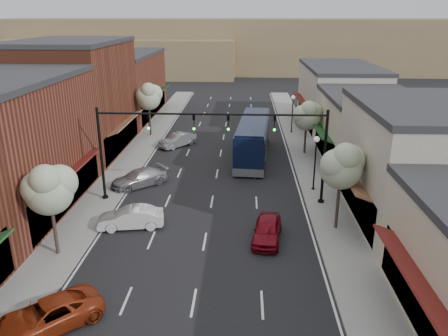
# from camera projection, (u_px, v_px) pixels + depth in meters

# --- Properties ---
(ground) EXTENTS (160.00, 160.00, 0.00)m
(ground) POSITION_uv_depth(u_px,v_px,m) (202.00, 259.00, 24.81)
(ground) COLOR black
(ground) RESTS_ON ground
(sidewalk_left) EXTENTS (2.80, 73.00, 0.15)m
(sidewalk_left) POSITION_uv_depth(u_px,v_px,m) (134.00, 156.00, 42.58)
(sidewalk_left) COLOR gray
(sidewalk_left) RESTS_ON ground
(sidewalk_right) EXTENTS (2.80, 73.00, 0.15)m
(sidewalk_right) POSITION_uv_depth(u_px,v_px,m) (307.00, 158.00, 41.83)
(sidewalk_right) COLOR gray
(sidewalk_right) RESTS_ON ground
(curb_left) EXTENTS (0.25, 73.00, 0.17)m
(curb_left) POSITION_uv_depth(u_px,v_px,m) (148.00, 156.00, 42.52)
(curb_left) COLOR gray
(curb_left) RESTS_ON ground
(curb_right) EXTENTS (0.25, 73.00, 0.17)m
(curb_right) POSITION_uv_depth(u_px,v_px,m) (293.00, 158.00, 41.89)
(curb_right) COLOR gray
(curb_right) RESTS_ON ground
(bldg_left_midnear) EXTENTS (10.14, 14.10, 9.40)m
(bldg_left_midnear) POSITION_uv_depth(u_px,v_px,m) (0.00, 147.00, 29.54)
(bldg_left_midnear) COLOR brown
(bldg_left_midnear) RESTS_ON ground
(bldg_left_midfar) EXTENTS (10.14, 14.10, 10.90)m
(bldg_left_midfar) POSITION_uv_depth(u_px,v_px,m) (75.00, 98.00, 42.48)
(bldg_left_midfar) COLOR brown
(bldg_left_midfar) RESTS_ON ground
(bldg_left_far) EXTENTS (10.14, 18.10, 8.40)m
(bldg_left_far) POSITION_uv_depth(u_px,v_px,m) (121.00, 85.00, 57.96)
(bldg_left_far) COLOR brown
(bldg_left_far) RESTS_ON ground
(bldg_right_midnear) EXTENTS (9.14, 12.10, 7.90)m
(bldg_right_midnear) POSITION_uv_depth(u_px,v_px,m) (418.00, 163.00, 28.54)
(bldg_right_midnear) COLOR beige
(bldg_right_midnear) RESTS_ON ground
(bldg_right_midfar) EXTENTS (9.14, 12.10, 6.40)m
(bldg_right_midfar) POSITION_uv_depth(u_px,v_px,m) (368.00, 129.00, 40.09)
(bldg_right_midfar) COLOR #BEB597
(bldg_right_midfar) RESTS_ON ground
(bldg_right_far) EXTENTS (9.14, 16.10, 7.40)m
(bldg_right_far) POSITION_uv_depth(u_px,v_px,m) (338.00, 96.00, 53.10)
(bldg_right_far) COLOR beige
(bldg_right_far) RESTS_ON ground
(hill_far) EXTENTS (120.00, 30.00, 12.00)m
(hill_far) POSITION_uv_depth(u_px,v_px,m) (236.00, 44.00, 107.54)
(hill_far) COLOR #7A6647
(hill_far) RESTS_ON ground
(hill_near) EXTENTS (50.00, 20.00, 8.00)m
(hill_near) POSITION_uv_depth(u_px,v_px,m) (124.00, 57.00, 98.04)
(hill_near) COLOR #7A6647
(hill_near) RESTS_ON ground
(signal_mast_right) EXTENTS (8.22, 0.46, 7.00)m
(signal_mast_right) POSITION_uv_depth(u_px,v_px,m) (291.00, 143.00, 30.55)
(signal_mast_right) COLOR black
(signal_mast_right) RESTS_ON ground
(signal_mast_left) EXTENTS (8.22, 0.46, 7.00)m
(signal_mast_left) POSITION_uv_depth(u_px,v_px,m) (133.00, 141.00, 31.05)
(signal_mast_left) COLOR black
(signal_mast_left) RESTS_ON ground
(tree_right_near) EXTENTS (2.85, 2.65, 5.95)m
(tree_right_near) POSITION_uv_depth(u_px,v_px,m) (342.00, 165.00, 26.66)
(tree_right_near) COLOR #47382B
(tree_right_near) RESTS_ON ground
(tree_right_far) EXTENTS (2.85, 2.65, 5.43)m
(tree_right_far) POSITION_uv_depth(u_px,v_px,m) (307.00, 115.00, 41.88)
(tree_right_far) COLOR #47382B
(tree_right_far) RESTS_ON ground
(tree_left_near) EXTENTS (2.85, 2.65, 5.69)m
(tree_left_near) POSITION_uv_depth(u_px,v_px,m) (49.00, 188.00, 23.72)
(tree_left_near) COLOR #47382B
(tree_left_near) RESTS_ON ground
(tree_left_far) EXTENTS (2.85, 2.65, 6.13)m
(tree_left_far) POSITION_uv_depth(u_px,v_px,m) (149.00, 96.00, 48.07)
(tree_left_far) COLOR #47382B
(tree_left_far) RESTS_ON ground
(lamp_post_near) EXTENTS (0.44, 0.44, 4.44)m
(lamp_post_near) POSITION_uv_depth(u_px,v_px,m) (316.00, 154.00, 33.34)
(lamp_post_near) COLOR black
(lamp_post_near) RESTS_ON ground
(lamp_post_far) EXTENTS (0.44, 0.44, 4.44)m
(lamp_post_far) POSITION_uv_depth(u_px,v_px,m) (293.00, 108.00, 49.82)
(lamp_post_far) COLOR black
(lamp_post_far) RESTS_ON ground
(coach_bus) EXTENTS (3.64, 12.28, 3.70)m
(coach_bus) POSITION_uv_depth(u_px,v_px,m) (253.00, 138.00, 41.72)
(coach_bus) COLOR black
(coach_bus) RESTS_ON ground
(red_hatchback) EXTENTS (2.17, 4.26, 1.39)m
(red_hatchback) POSITION_uv_depth(u_px,v_px,m) (267.00, 230.00, 26.67)
(red_hatchback) COLOR maroon
(red_hatchback) RESTS_ON ground
(parked_car_a) EXTENTS (4.99, 4.84, 1.32)m
(parked_car_a) POSITION_uv_depth(u_px,v_px,m) (47.00, 316.00, 19.12)
(parked_car_a) COLOR maroon
(parked_car_a) RESTS_ON ground
(parked_car_b) EXTENTS (4.39, 2.16, 1.39)m
(parked_car_b) POSITION_uv_depth(u_px,v_px,m) (131.00, 218.00, 28.23)
(parked_car_b) COLOR silver
(parked_car_b) RESTS_ON ground
(parked_car_c) EXTENTS (4.80, 4.51, 1.36)m
(parked_car_c) POSITION_uv_depth(u_px,v_px,m) (139.00, 178.00, 35.07)
(parked_car_c) COLOR #A1A1A6
(parked_car_c) RESTS_ON ground
(parked_car_e) EXTENTS (3.86, 4.20, 1.40)m
(parked_car_e) POSITION_uv_depth(u_px,v_px,m) (178.00, 140.00, 45.56)
(parked_car_e) COLOR #99999E
(parked_car_e) RESTS_ON ground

